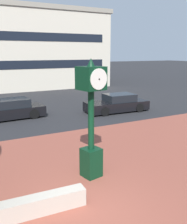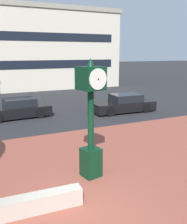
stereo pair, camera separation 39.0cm
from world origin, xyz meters
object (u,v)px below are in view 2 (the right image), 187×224
Objects in this scene: street_clock at (91,116)px; civic_building at (13,49)px; car_street_far at (124,104)px; car_street_distant at (17,109)px.

street_clock is 0.17× the size of civic_building.
car_street_far is 7.39m from car_street_distant.
street_clock is 9.72m from car_street_distant.
street_clock is at bearing -93.25° from civic_building.
street_clock is 0.87× the size of car_street_far.
civic_building is (1.56, 27.55, 2.49)m from street_clock.
car_street_far is 0.19× the size of civic_building.
street_clock is 27.71m from civic_building.
car_street_far is at bearing -105.02° from car_street_distant.
street_clock reaches higher than car_street_far.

